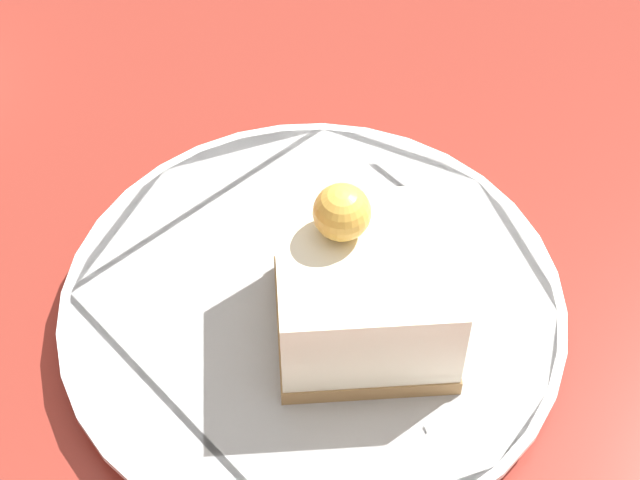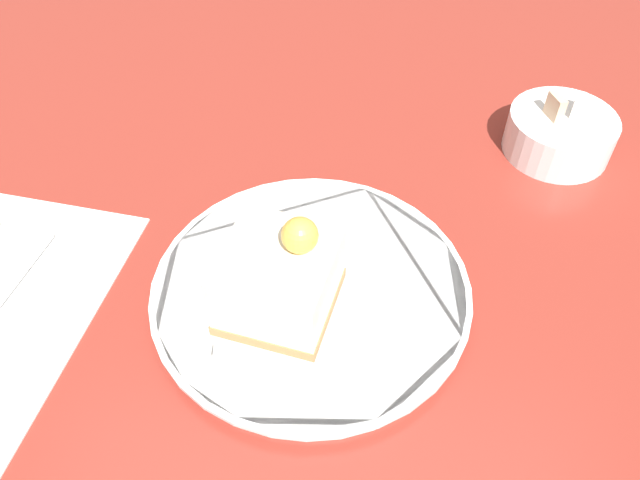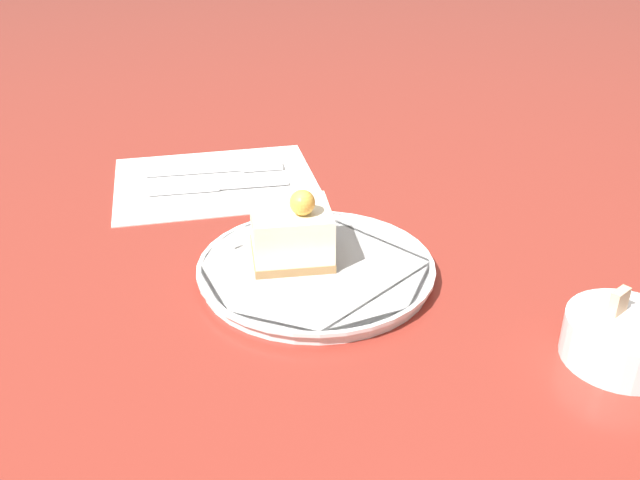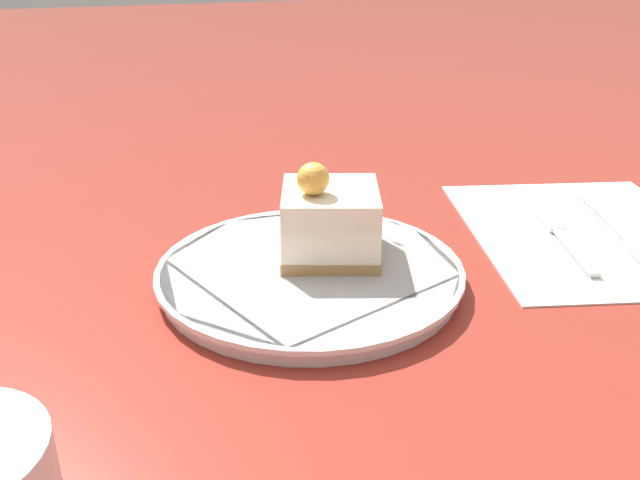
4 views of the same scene
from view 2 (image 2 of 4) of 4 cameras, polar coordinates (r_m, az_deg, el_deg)
ground_plane at (r=0.46m, az=-2.34°, el=-7.64°), size 4.00×4.00×0.00m
plate at (r=0.47m, az=-0.82°, el=-4.69°), size 0.24×0.24×0.02m
cake_slice at (r=0.43m, az=-3.72°, el=-3.53°), size 0.09×0.10×0.08m
sugar_bowl at (r=0.63m, az=21.05°, el=9.07°), size 0.10×0.10×0.06m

